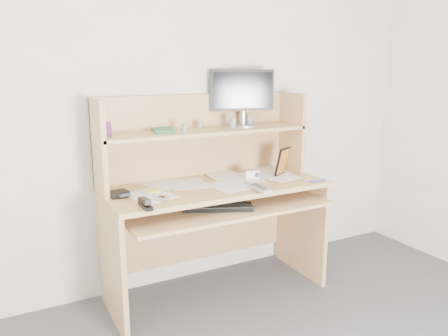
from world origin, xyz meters
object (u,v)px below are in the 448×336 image
keyboard (218,207)px  monitor (242,96)px  game_case (282,161)px  desk (211,190)px  tv_remote (259,188)px

keyboard → monitor: 0.82m
keyboard → game_case: (0.58, 0.17, 0.19)m
game_case → monitor: size_ratio=0.44×
keyboard → game_case: game_case is taller
game_case → desk: bearing=141.0°
desk → monitor: size_ratio=3.28×
monitor → desk: bearing=-139.8°
keyboard → monitor: monitor is taller
desk → tv_remote: size_ratio=7.17×
desk → monitor: bearing=22.1°
keyboard → tv_remote: bearing=5.4°
game_case → monitor: monitor is taller
keyboard → desk: bearing=97.7°
tv_remote → keyboard: bearing=161.9°
desk → monitor: monitor is taller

